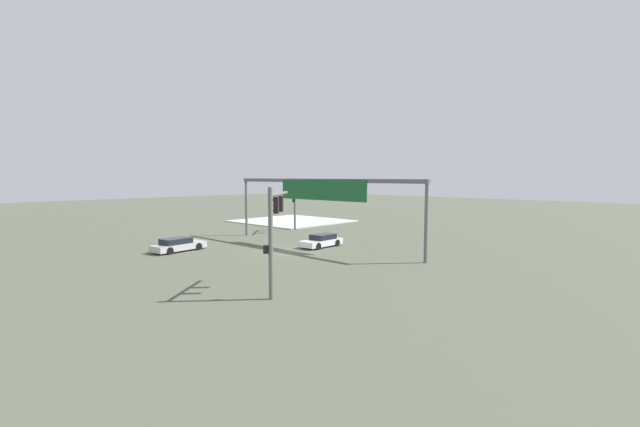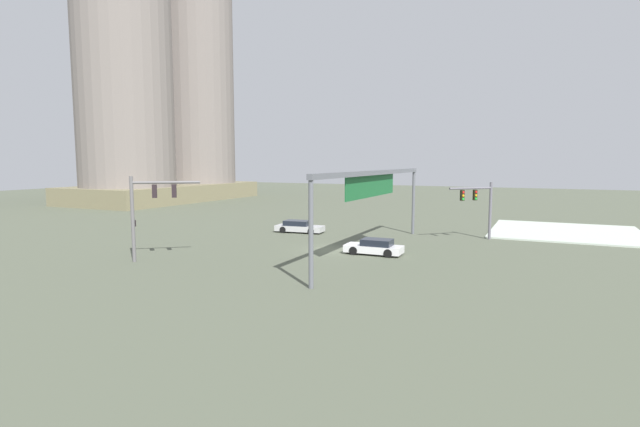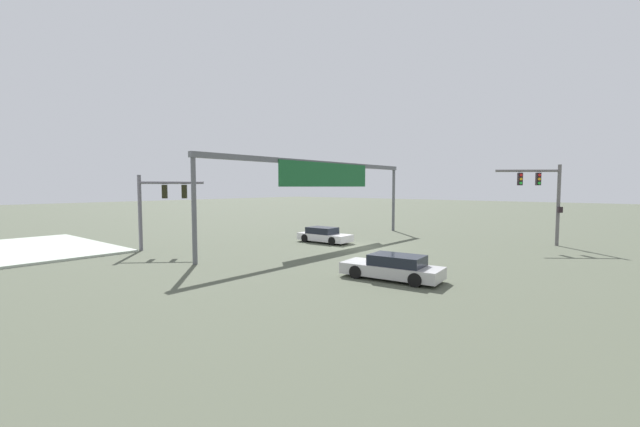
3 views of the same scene
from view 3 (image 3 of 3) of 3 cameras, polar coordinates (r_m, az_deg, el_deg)
ground_plane at (r=29.52m, az=5.75°, el=-4.85°), size 208.38×208.38×0.00m
traffic_signal_near_corner at (r=34.38m, az=29.52°, el=2.70°), size 3.06×4.15×6.12m
traffic_signal_opposite_side at (r=29.94m, az=-22.40°, el=1.76°), size 3.23×3.35×5.28m
overhead_sign_gantry at (r=31.49m, az=0.46°, el=5.68°), size 23.17×0.43×6.47m
sedan_car_approaching at (r=19.67m, az=10.40°, el=-7.62°), size 2.32×5.00×1.21m
sedan_car_waiting_far at (r=31.91m, az=0.58°, el=-3.13°), size 1.97×4.46×1.21m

